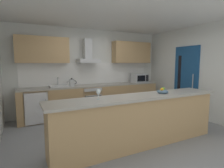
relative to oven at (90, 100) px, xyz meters
name	(u,v)px	position (x,y,z in m)	size (l,w,h in m)	color
ground	(121,131)	(0.16, -1.60, -0.47)	(5.87, 4.89, 0.02)	gray
ceiling	(122,14)	(0.16, -1.60, 2.15)	(5.87, 4.89, 0.02)	white
wall_back	(90,71)	(0.16, 0.41, 0.84)	(5.87, 0.12, 2.60)	silver
wall_right	(197,72)	(2.66, -1.60, 0.84)	(0.12, 4.89, 2.60)	silver
backsplash_tile	(91,73)	(0.16, 0.33, 0.77)	(4.14, 0.02, 0.66)	white
counter_back	(95,99)	(0.16, 0.03, -0.01)	(4.28, 0.60, 0.90)	tan
counter_island	(139,120)	(0.13, -2.35, 0.02)	(3.45, 0.64, 0.96)	tan
upper_cabinets	(92,51)	(0.16, 0.18, 1.45)	(4.22, 0.32, 0.70)	tan
side_door	(186,81)	(2.58, -1.29, 0.57)	(0.08, 0.85, 2.05)	navy
oven	(90,100)	(0.00, 0.00, 0.00)	(0.60, 0.62, 0.80)	slate
refrigerator	(36,106)	(-1.52, 0.00, -0.03)	(0.58, 0.60, 0.85)	white
microwave	(140,78)	(1.80, -0.03, 0.59)	(0.50, 0.38, 0.30)	#B7BABC
sink	(59,86)	(-0.90, 0.01, 0.47)	(0.50, 0.40, 0.26)	silver
kettle	(72,83)	(-0.55, -0.03, 0.55)	(0.29, 0.15, 0.24)	#B7BABC
range_hood	(88,55)	(0.00, 0.13, 1.33)	(0.62, 0.45, 0.72)	#B7BABC
wine_glass	(98,92)	(-0.69, -2.31, 0.62)	(0.08, 0.08, 0.18)	silver
fruit_bowl	(163,91)	(0.68, -2.36, 0.54)	(0.22, 0.22, 0.13)	slate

